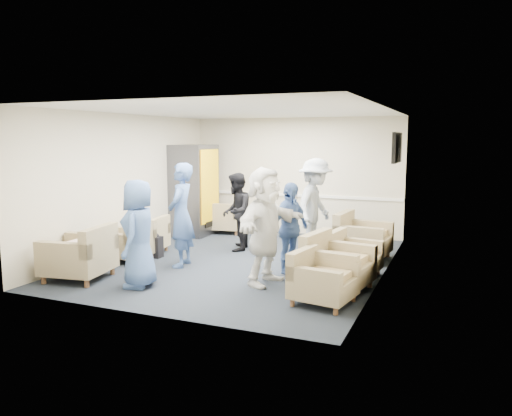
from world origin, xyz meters
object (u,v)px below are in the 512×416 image
at_px(armchair_right_midfar, 350,257).
at_px(person_front_right, 265,226).
at_px(armchair_corner, 226,220).
at_px(person_back_right, 315,206).
at_px(armchair_right_near, 320,281).
at_px(armchair_left_far, 147,238).
at_px(armchair_right_midnear, 334,266).
at_px(armchair_left_near, 82,257).
at_px(vending_machine, 194,190).
at_px(armchair_left_mid, 130,244).
at_px(person_mid_right, 289,228).
at_px(person_front_left, 139,234).
at_px(person_mid_left, 181,215).
at_px(armchair_right_far, 360,239).
at_px(person_back_left, 236,212).

height_order(armchair_right_midfar, person_front_right, person_front_right).
distance_m(armchair_corner, person_back_right, 2.90).
height_order(armchair_right_near, person_front_right, person_front_right).
xyz_separation_m(armchair_left_far, armchair_corner, (0.48, 2.53, 0.00)).
relative_size(armchair_left_far, armchair_right_near, 1.00).
xyz_separation_m(armchair_right_midnear, person_back_right, (-0.91, 2.13, 0.57)).
xyz_separation_m(armchair_left_near, person_front_right, (2.77, 0.91, 0.54)).
distance_m(armchair_right_near, vending_machine, 5.48).
relative_size(armchair_left_mid, armchair_right_near, 0.94).
distance_m(person_mid_right, person_front_right, 0.75).
distance_m(armchair_left_mid, armchair_right_midnear, 3.89).
distance_m(armchair_left_mid, person_front_right, 2.91).
bearing_deg(armchair_right_near, armchair_right_midnear, 7.16).
xyz_separation_m(armchair_left_far, armchair_right_midnear, (3.91, -0.86, 0.05)).
height_order(armchair_left_near, person_front_left, person_front_left).
relative_size(person_front_left, person_mid_left, 0.90).
xyz_separation_m(person_front_left, person_mid_right, (1.84, 1.59, -0.05)).
distance_m(armchair_right_midfar, person_front_right, 1.58).
distance_m(armchair_left_near, armchair_right_near, 3.81).
xyz_separation_m(armchair_left_near, armchair_right_midnear, (3.83, 1.03, -0.01)).
relative_size(armchair_left_mid, armchair_right_midnear, 0.81).
height_order(armchair_right_midnear, person_front_right, person_front_right).
distance_m(armchair_left_far, person_mid_left, 1.38).
bearing_deg(armchair_right_midfar, person_mid_left, 107.16).
height_order(armchair_left_near, armchair_right_far, armchair_left_near).
relative_size(vending_machine, person_back_right, 1.12).
xyz_separation_m(person_mid_right, person_front_right, (-0.15, -0.72, 0.14)).
bearing_deg(person_mid_left, armchair_left_far, -128.04).
distance_m(armchair_left_near, person_mid_right, 3.36).
xyz_separation_m(person_back_right, person_mid_right, (-0.00, -1.53, -0.17)).
xyz_separation_m(armchair_left_mid, armchair_right_midfar, (3.95, 0.51, 0.01)).
height_order(person_mid_left, person_mid_right, person_mid_left).
height_order(armchair_corner, person_front_right, person_front_right).
relative_size(armchair_left_mid, person_front_left, 0.51).
bearing_deg(armchair_left_near, person_front_right, 99.54).
bearing_deg(person_front_left, armchair_left_mid, -154.52).
height_order(armchair_left_near, armchair_corner, armchair_left_near).
height_order(armchair_right_midnear, armchair_corner, armchair_right_midnear).
bearing_deg(person_back_right, armchair_right_midnear, -152.03).
distance_m(armchair_right_near, person_back_left, 3.51).
bearing_deg(armchair_right_midnear, armchair_left_mid, 95.35).
distance_m(armchair_right_near, person_front_left, 2.79).
height_order(armchair_right_near, vending_machine, vending_machine).
bearing_deg(armchair_right_far, person_front_right, 158.78).
relative_size(armchair_right_near, armchair_right_far, 0.89).
distance_m(armchair_right_midfar, person_back_left, 2.74).
bearing_deg(person_front_right, person_back_left, 45.63).
xyz_separation_m(vending_machine, person_front_right, (2.98, -3.07, -0.14)).
bearing_deg(armchair_right_midfar, armchair_left_far, 96.53).
xyz_separation_m(armchair_right_midnear, armchair_right_midfar, (0.07, 0.80, -0.04)).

